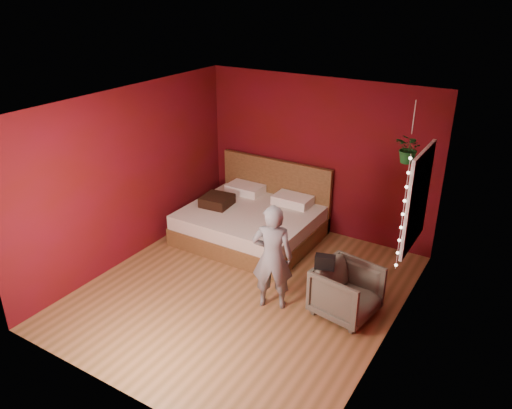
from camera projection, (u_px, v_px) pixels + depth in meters
name	position (u px, v px, depth m)	size (l,w,h in m)	color
floor	(244.00, 290.00, 6.94)	(4.50, 4.50, 0.00)	#94613B
room_walls	(242.00, 178.00, 6.25)	(4.04, 4.54, 2.62)	#580917
window	(417.00, 199.00, 6.09)	(0.05, 0.97, 1.27)	white
fairy_lights	(403.00, 214.00, 5.69)	(0.04, 0.04, 1.45)	silver
bed	(253.00, 221.00, 8.26)	(2.08, 1.77, 1.15)	brown
person	(272.00, 257.00, 6.34)	(0.53, 0.35, 1.45)	slate
armchair	(347.00, 291.00, 6.32)	(0.72, 0.74, 0.68)	#5A5647
handbag	(325.00, 262.00, 6.16)	(0.25, 0.12, 0.18)	black
throw_pillow	(217.00, 201.00, 8.26)	(0.46, 0.46, 0.16)	black
hanging_plant	(410.00, 149.00, 6.37)	(0.44, 0.41, 0.82)	silver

